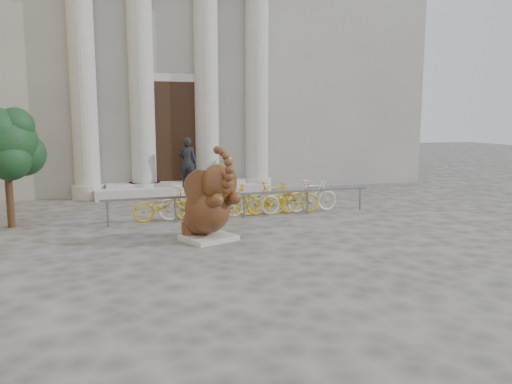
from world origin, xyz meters
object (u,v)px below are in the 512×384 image
object	(u,v)px
pedestrian	(187,162)
elephant_statue	(209,206)
bike_rack	(241,199)
tree	(7,144)

from	to	relation	value
pedestrian	elephant_statue	bearing A→B (deg)	99.38
elephant_statue	bike_rack	bearing A→B (deg)	36.58
bike_rack	elephant_statue	bearing A→B (deg)	-121.48
bike_rack	tree	world-z (taller)	tree
elephant_statue	bike_rack	world-z (taller)	elephant_statue
elephant_statue	pedestrian	world-z (taller)	elephant_statue
elephant_statue	pedestrian	bearing A→B (deg)	61.60
bike_rack	tree	distance (m)	6.43
bike_rack	tree	bearing A→B (deg)	175.55
bike_rack	tree	size ratio (longest dim) A/B	2.54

